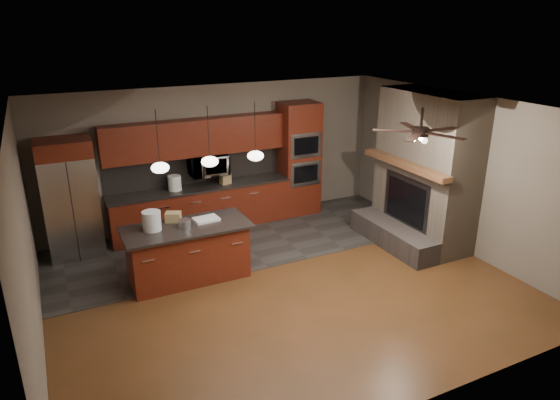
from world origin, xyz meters
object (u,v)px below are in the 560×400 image
oven_tower (299,159)px  microwave (208,165)px  counter_bucket (175,183)px  paint_tray (206,219)px  refrigerator (70,199)px  white_bucket (152,221)px  cardboard_box (173,217)px  kitchen_island (188,252)px  paint_can (185,224)px  counter_box (225,178)px

oven_tower → microwave: 1.98m
counter_bucket → oven_tower: bearing=-0.2°
oven_tower → paint_tray: size_ratio=6.02×
refrigerator → counter_bucket: (1.86, 0.08, -0.01)m
white_bucket → microwave: bearing=50.0°
oven_tower → cardboard_box: oven_tower is taller
refrigerator → paint_tray: 2.54m
kitchen_island → paint_can: size_ratio=10.41×
microwave → refrigerator: refrigerator is taller
kitchen_island → cardboard_box: 0.62m
microwave → counter_bucket: bearing=-175.9°
oven_tower → kitchen_island: 3.59m
white_bucket → counter_box: bearing=43.2°
cardboard_box → counter_bucket: 1.63m
refrigerator → paint_tray: refrigerator is taller
oven_tower → white_bucket: 3.92m
microwave → counter_bucket: 0.75m
refrigerator → cardboard_box: (1.41, -1.48, -0.05)m
kitchen_island → counter_box: bearing=54.2°
cardboard_box → paint_tray: bearing=3.3°
microwave → paint_can: size_ratio=3.82×
kitchen_island → paint_can: (-0.04, -0.04, 0.52)m
refrigerator → counter_box: refrigerator is taller
microwave → counter_box: 0.43m
oven_tower → microwave: bearing=178.3°
oven_tower → paint_can: bearing=-148.0°
white_bucket → paint_can: white_bucket is taller
counter_box → white_bucket: bearing=-147.5°
microwave → counter_box: (0.30, -0.10, -0.29)m
paint_can → paint_tray: paint_can is taller
refrigerator → white_bucket: 1.98m
paint_can → counter_box: 2.29m
microwave → kitchen_island: size_ratio=0.37×
white_bucket → counter_bucket: 1.95m
paint_can → paint_tray: size_ratio=0.48×
refrigerator → paint_can: refrigerator is taller
microwave → counter_bucket: (-0.70, -0.05, -0.26)m
kitchen_island → white_bucket: 0.80m
refrigerator → counter_bucket: refrigerator is taller
paint_tray → refrigerator: bearing=133.9°
microwave → refrigerator: 2.57m
microwave → cardboard_box: bearing=-125.2°
white_bucket → counter_box: size_ratio=1.40×
white_bucket → paint_tray: (0.87, 0.01, -0.13)m
paint_tray → counter_box: size_ratio=1.81×
white_bucket → cardboard_box: 0.44m
paint_can → counter_bucket: 1.93m
kitchen_island → counter_bucket: 1.97m
paint_tray → counter_box: bearing=56.0°
refrigerator → counter_bucket: bearing=2.5°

